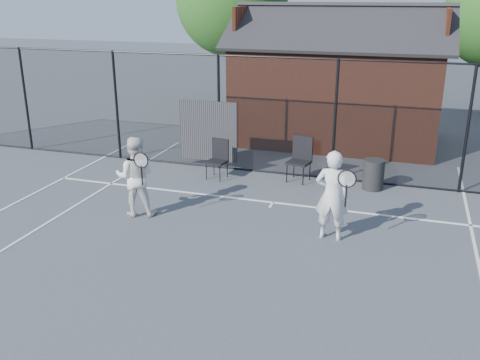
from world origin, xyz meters
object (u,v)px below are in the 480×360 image
(player_back, at_px, (135,176))
(chair_left, at_px, (217,160))
(clubhouse, at_px, (338,89))
(waste_bin, at_px, (373,174))
(player_front, at_px, (332,195))
(chair_right, at_px, (299,160))

(player_back, distance_m, chair_left, 2.84)
(player_back, bearing_deg, chair_left, 73.64)
(clubhouse, xyz_separation_m, chair_left, (-2.28, -4.81, -1.12))
(clubhouse, height_order, player_back, clubhouse)
(chair_left, relative_size, waste_bin, 1.34)
(player_front, height_order, waste_bin, player_front)
(chair_right, height_order, waste_bin, chair_right)
(clubhouse, xyz_separation_m, chair_right, (-0.27, -4.40, -1.06))
(player_front, xyz_separation_m, waste_bin, (0.55, 3.05, -0.51))
(chair_left, height_order, chair_right, chair_right)
(clubhouse, bearing_deg, chair_right, -93.54)
(player_front, xyz_separation_m, player_back, (-4.06, -0.07, -0.03))
(chair_left, bearing_deg, player_front, -30.01)
(player_front, height_order, chair_right, player_front)
(chair_right, bearing_deg, player_back, -120.75)
(chair_left, bearing_deg, chair_right, 20.51)
(clubhouse, relative_size, player_front, 3.74)
(clubhouse, distance_m, player_front, 7.55)
(waste_bin, bearing_deg, chair_left, -173.83)
(chair_right, relative_size, waste_bin, 1.49)
(waste_bin, bearing_deg, chair_right, 180.00)
(player_front, distance_m, waste_bin, 3.14)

